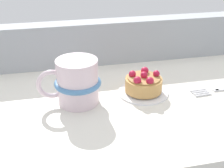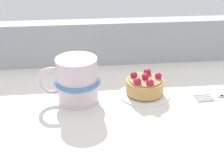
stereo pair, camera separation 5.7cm
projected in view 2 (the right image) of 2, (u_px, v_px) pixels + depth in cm
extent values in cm
cube|color=silver|center=(125.00, 104.00, 59.32)|extent=(69.52, 42.10, 3.27)
cube|color=#9EA3A8|center=(114.00, 42.00, 72.62)|extent=(68.13, 4.97, 10.38)
cylinder|color=white|center=(144.00, 93.00, 59.43)|extent=(10.15, 10.15, 0.63)
cylinder|color=white|center=(144.00, 94.00, 59.51)|extent=(5.58, 5.58, 0.31)
cylinder|color=tan|center=(145.00, 86.00, 58.69)|extent=(7.40, 7.40, 2.64)
cylinder|color=#A37942|center=(145.00, 79.00, 58.02)|extent=(6.52, 6.52, 0.30)
sphere|color=#B71938|center=(145.00, 77.00, 57.74)|extent=(1.43, 1.43, 1.43)
sphere|color=#B71938|center=(158.00, 76.00, 58.15)|extent=(1.35, 1.35, 1.35)
sphere|color=#B71938|center=(147.00, 72.00, 59.71)|extent=(1.56, 1.56, 1.56)
sphere|color=#B71938|center=(134.00, 75.00, 58.57)|extent=(1.44, 1.44, 1.44)
sphere|color=#B71938|center=(137.00, 82.00, 56.02)|extent=(1.55, 1.55, 1.55)
sphere|color=#B71938|center=(150.00, 83.00, 55.69)|extent=(1.51, 1.51, 1.51)
cylinder|color=silver|center=(77.00, 81.00, 55.47)|extent=(7.71, 7.71, 8.70)
torus|color=#4C7FB2|center=(77.00, 82.00, 55.58)|extent=(8.80, 8.80, 1.04)
torus|color=silver|center=(52.00, 82.00, 55.02)|extent=(5.74, 0.87, 5.74)
cube|color=silver|center=(221.00, 96.00, 58.62)|extent=(1.23, 0.62, 0.60)
cube|color=silver|center=(202.00, 94.00, 59.09)|extent=(3.51, 0.43, 0.60)
cube|color=silver|center=(203.00, 96.00, 58.45)|extent=(3.51, 0.43, 0.60)
cube|color=silver|center=(205.00, 98.00, 57.81)|extent=(3.51, 0.43, 0.60)
cube|color=silver|center=(206.00, 100.00, 57.16)|extent=(3.51, 0.43, 0.60)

